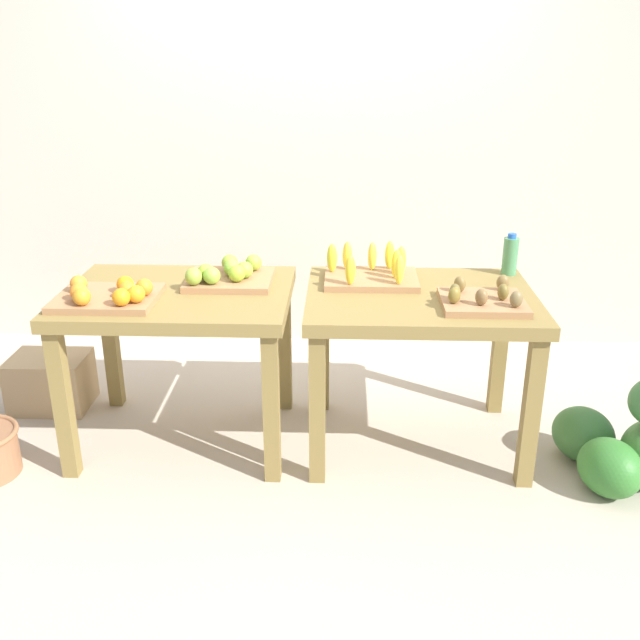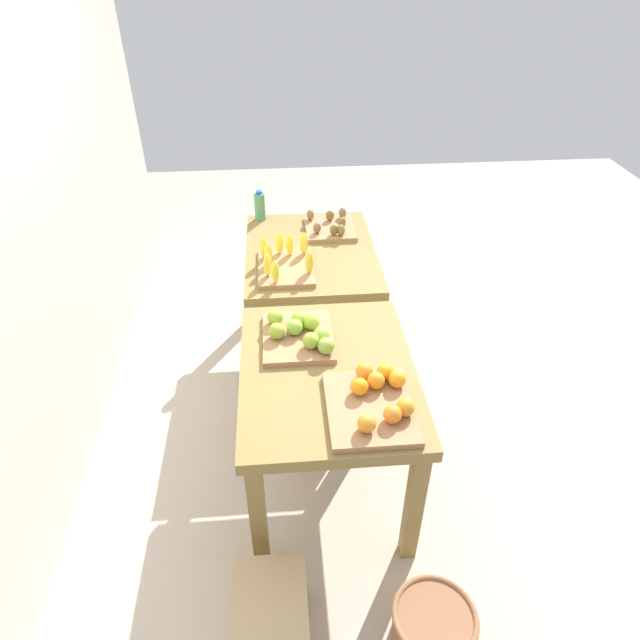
% 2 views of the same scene
% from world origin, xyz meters
% --- Properties ---
extents(ground_plane, '(8.00, 8.00, 0.00)m').
position_xyz_m(ground_plane, '(0.00, 0.00, 0.00)').
color(ground_plane, '#B5A796').
extents(back_wall, '(4.40, 0.12, 3.00)m').
position_xyz_m(back_wall, '(0.00, 1.35, 1.50)').
color(back_wall, beige).
rests_on(back_wall, ground_plane).
extents(display_table_left, '(1.04, 0.80, 0.77)m').
position_xyz_m(display_table_left, '(-0.56, 0.00, 0.66)').
color(display_table_left, olive).
rests_on(display_table_left, ground_plane).
extents(display_table_right, '(1.04, 0.80, 0.77)m').
position_xyz_m(display_table_right, '(0.56, 0.00, 0.66)').
color(display_table_right, olive).
rests_on(display_table_right, ground_plane).
extents(orange_bin, '(0.44, 0.36, 0.11)m').
position_xyz_m(orange_bin, '(-0.82, -0.17, 0.81)').
color(orange_bin, '#A3744C').
rests_on(orange_bin, display_table_left).
extents(apple_bin, '(0.40, 0.34, 0.11)m').
position_xyz_m(apple_bin, '(-0.34, 0.11, 0.82)').
color(apple_bin, '#A3744C').
rests_on(apple_bin, display_table_left).
extents(banana_crate, '(0.44, 0.32, 0.17)m').
position_xyz_m(banana_crate, '(0.34, 0.17, 0.82)').
color(banana_crate, '#A3744C').
rests_on(banana_crate, display_table_right).
extents(kiwi_bin, '(0.36, 0.32, 0.10)m').
position_xyz_m(kiwi_bin, '(0.81, -0.15, 0.80)').
color(kiwi_bin, '#A3744C').
rests_on(kiwi_bin, display_table_right).
extents(water_bottle, '(0.07, 0.07, 0.20)m').
position_xyz_m(water_bottle, '(1.02, 0.31, 0.87)').
color(water_bottle, '#4C8C59').
rests_on(water_bottle, display_table_right).
extents(watermelon_pile, '(0.64, 0.66, 0.51)m').
position_xyz_m(watermelon_pile, '(1.48, -0.27, 0.18)').
color(watermelon_pile, '#356B2C').
rests_on(watermelon_pile, ground_plane).
extents(cardboard_produce_box, '(0.40, 0.30, 0.29)m').
position_xyz_m(cardboard_produce_box, '(-1.36, 0.30, 0.14)').
color(cardboard_produce_box, tan).
rests_on(cardboard_produce_box, ground_plane).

